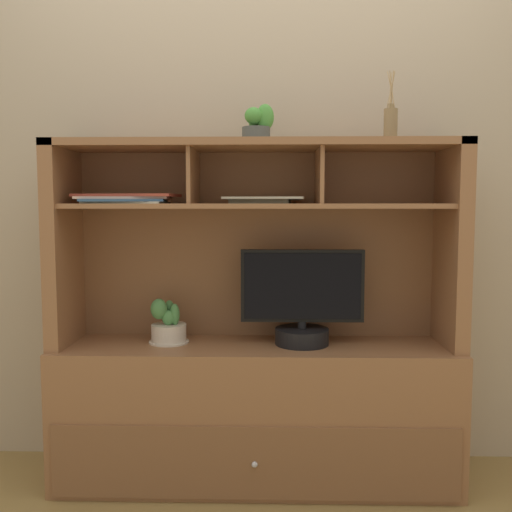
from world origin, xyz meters
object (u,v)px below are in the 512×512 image
Objects in this scene: magazine_stack_left at (126,199)px; potted_succulent at (257,127)px; media_console at (256,378)px; potted_orchid at (168,327)px; magazine_stack_centre at (262,200)px; tv_monitor at (302,306)px; diffuser_bottle at (391,124)px.

magazine_stack_left is 0.62m from potted_succulent.
media_console is 10.81× the size of potted_succulent.
potted_orchid is 0.56× the size of magazine_stack_centre.
magazine_stack_centre is (0.40, 0.01, 0.54)m from potted_orchid.
diffuser_bottle is (0.35, -0.01, 0.75)m from tv_monitor.
potted_orchid is at bearing 178.81° from media_console.
diffuser_bottle reaches higher than tv_monitor.
tv_monitor is 0.86m from magazine_stack_left.
potted_orchid is at bearing -178.08° from magazine_stack_centre.
magazine_stack_centre is 1.25× the size of diffuser_bottle.
potted_orchid is 1.26m from diffuser_bottle.
diffuser_bottle is at bearing -4.82° from magazine_stack_centre.
potted_succulent is at bearing 72.98° from media_console.
tv_monitor is at bearing -1.83° from potted_orchid.
magazine_stack_left is 1.24× the size of magazine_stack_centre.
magazine_stack_centre is at bearing 169.31° from tv_monitor.
potted_orchid is (-0.38, 0.01, 0.22)m from media_console.
media_console is 0.44m from potted_orchid.
potted_succulent is (-0.54, 0.04, -0.01)m from diffuser_bottle.
tv_monitor is 2.68× the size of potted_orchid.
tv_monitor is (0.20, -0.01, 0.32)m from media_console.
diffuser_bottle is at bearing 0.67° from magazine_stack_left.
tv_monitor is 0.83m from diffuser_bottle.
tv_monitor reaches higher than potted_orchid.
media_console is 8.74× the size of potted_orchid.
media_console reaches higher than magazine_stack_left.
magazine_stack_left reaches higher than potted_orchid.
potted_orchid is (-0.57, 0.02, -0.10)m from tv_monitor.
potted_orchid is 1.24× the size of potted_succulent.
tv_monitor is 3.32× the size of potted_succulent.
potted_orchid is 0.45× the size of magazine_stack_left.
media_console is 1.06m from potted_succulent.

